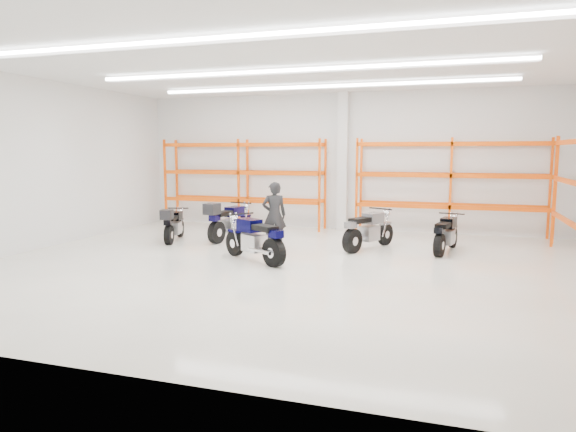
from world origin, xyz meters
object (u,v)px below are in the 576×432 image
(motorcycle_back_c, at_px, (367,231))
(motorcycle_back_b, at_px, (228,222))
(structural_column, at_px, (343,162))
(motorcycle_back_a, at_px, (173,225))
(motorcycle_main, at_px, (256,240))
(motorcycle_back_d, at_px, (446,235))
(standing_man, at_px, (274,215))

(motorcycle_back_c, bearing_deg, motorcycle_back_b, 177.67)
(motorcycle_back_b, xyz_separation_m, structural_column, (2.75, 3.09, 1.70))
(motorcycle_back_a, bearing_deg, motorcycle_main, -29.26)
(motorcycle_main, relative_size, structural_column, 0.44)
(motorcycle_main, bearing_deg, motorcycle_back_d, 30.50)
(motorcycle_back_d, distance_m, standing_man, 4.48)
(standing_man, relative_size, structural_column, 0.40)
(motorcycle_back_a, distance_m, standing_man, 3.13)
(motorcycle_main, relative_size, motorcycle_back_d, 1.00)
(motorcycle_main, relative_size, motorcycle_back_c, 0.97)
(motorcycle_back_d, bearing_deg, structural_column, 137.28)
(motorcycle_main, xyz_separation_m, motorcycle_back_b, (-1.84, 2.49, 0.04))
(structural_column, bearing_deg, motorcycle_main, -99.23)
(motorcycle_back_a, height_order, motorcycle_back_c, motorcycle_back_c)
(motorcycle_back_a, relative_size, motorcycle_back_b, 0.86)
(motorcycle_back_c, height_order, structural_column, structural_column)
(motorcycle_back_a, bearing_deg, structural_column, 41.94)
(motorcycle_back_a, bearing_deg, motorcycle_back_b, 24.95)
(motorcycle_main, relative_size, standing_man, 1.10)
(standing_man, bearing_deg, motorcycle_back_b, -49.90)
(motorcycle_main, distance_m, motorcycle_back_a, 3.74)
(motorcycle_back_d, height_order, structural_column, structural_column)
(motorcycle_back_a, distance_m, motorcycle_back_c, 5.54)
(motorcycle_back_a, relative_size, motorcycle_back_c, 0.96)
(motorcycle_main, xyz_separation_m, structural_column, (0.91, 5.57, 1.74))
(motorcycle_main, bearing_deg, structural_column, 80.77)
(motorcycle_main, height_order, motorcycle_back_c, motorcycle_main)
(motorcycle_back_d, xyz_separation_m, standing_man, (-4.40, -0.71, 0.44))
(motorcycle_back_b, xyz_separation_m, motorcycle_back_d, (6.08, 0.01, -0.10))
(standing_man, bearing_deg, motorcycle_back_c, 165.32)
(motorcycle_main, xyz_separation_m, motorcycle_back_d, (4.24, 2.50, -0.06))
(motorcycle_back_c, xyz_separation_m, standing_man, (-2.42, -0.54, 0.40))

